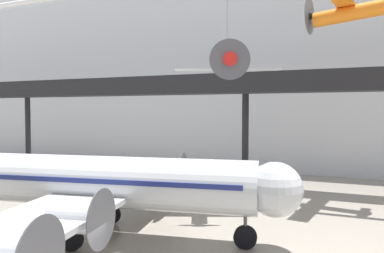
{
  "coord_description": "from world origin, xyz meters",
  "views": [
    {
      "loc": [
        9.93,
        -13.05,
        7.71
      ],
      "look_at": [
        -0.03,
        10.73,
        6.59
      ],
      "focal_mm": 35.0,
      "sensor_mm": 36.0,
      "label": 1
    }
  ],
  "objects": [
    {
      "name": "hangar_back_wall",
      "position": [
        0.0,
        34.66,
        12.24
      ],
      "size": [
        140.0,
        3.0,
        24.49
      ],
      "color": "silver",
      "rests_on": "ground"
    },
    {
      "name": "mezzanine_walkway",
      "position": [
        0.0,
        24.14,
        9.72
      ],
      "size": [
        110.0,
        3.2,
        11.44
      ],
      "color": "black",
      "rests_on": "ground"
    },
    {
      "name": "airliner_silver_main",
      "position": [
        -4.71,
        5.38,
        3.35
      ],
      "size": [
        25.75,
        29.56,
        9.27
      ],
      "rotation": [
        0.0,
        0.0,
        0.17
      ],
      "color": "#B7BABF",
      "rests_on": "ground"
    },
    {
      "name": "suspended_plane_silver_racer",
      "position": [
        1.28,
        14.54,
        11.11
      ],
      "size": [
        7.86,
        6.77,
        9.81
      ],
      "rotation": [
        0.0,
        0.0,
        5.08
      ],
      "color": "silver"
    },
    {
      "name": "suspended_plane_orange_highwing",
      "position": [
        10.02,
        20.59,
        15.72
      ],
      "size": [
        7.55,
        9.19,
        5.46
      ],
      "rotation": [
        0.0,
        0.0,
        2.99
      ],
      "color": "orange"
    }
  ]
}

